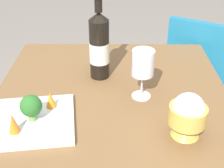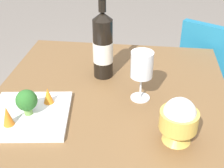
{
  "view_description": "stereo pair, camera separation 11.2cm",
  "coord_description": "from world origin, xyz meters",
  "px_view_note": "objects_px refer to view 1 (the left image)",
  "views": [
    {
      "loc": [
        -0.96,
        -0.01,
        1.37
      ],
      "look_at": [
        0.0,
        0.0,
        0.78
      ],
      "focal_mm": 49.91,
      "sensor_mm": 36.0,
      "label": 1
    },
    {
      "loc": [
        -0.95,
        -0.12,
        1.37
      ],
      "look_at": [
        0.0,
        0.0,
        0.78
      ],
      "focal_mm": 49.91,
      "sensor_mm": 36.0,
      "label": 2
    }
  ],
  "objects_px": {
    "chair_by_wall": "(205,76)",
    "rice_bowl": "(188,115)",
    "serving_plate": "(34,121)",
    "wine_glass": "(143,64)",
    "wine_bottle": "(99,46)",
    "carrot_garnish_right": "(51,100)",
    "carrot_garnish_left": "(13,123)",
    "broccoli_floret": "(31,106)"
  },
  "relations": [
    {
      "from": "carrot_garnish_left",
      "to": "broccoli_floret",
      "type": "bearing_deg",
      "value": -33.38
    },
    {
      "from": "wine_bottle",
      "to": "wine_glass",
      "type": "distance_m",
      "value": 0.21
    },
    {
      "from": "rice_bowl",
      "to": "carrot_garnish_left",
      "type": "xyz_separation_m",
      "value": [
        -0.01,
        0.5,
        -0.03
      ]
    },
    {
      "from": "serving_plate",
      "to": "carrot_garnish_right",
      "type": "bearing_deg",
      "value": -34.7
    },
    {
      "from": "chair_by_wall",
      "to": "rice_bowl",
      "type": "relative_size",
      "value": 6.0
    },
    {
      "from": "wine_glass",
      "to": "serving_plate",
      "type": "relative_size",
      "value": 0.64
    },
    {
      "from": "chair_by_wall",
      "to": "rice_bowl",
      "type": "distance_m",
      "value": 0.86
    },
    {
      "from": "wine_glass",
      "to": "carrot_garnish_right",
      "type": "relative_size",
      "value": 3.2
    },
    {
      "from": "rice_bowl",
      "to": "serving_plate",
      "type": "bearing_deg",
      "value": 83.48
    },
    {
      "from": "wine_bottle",
      "to": "carrot_garnish_right",
      "type": "xyz_separation_m",
      "value": [
        -0.23,
        0.15,
        -0.09
      ]
    },
    {
      "from": "chair_by_wall",
      "to": "carrot_garnish_left",
      "type": "xyz_separation_m",
      "value": [
        -0.76,
        0.79,
        0.27
      ]
    },
    {
      "from": "serving_plate",
      "to": "carrot_garnish_right",
      "type": "distance_m",
      "value": 0.09
    },
    {
      "from": "chair_by_wall",
      "to": "wine_glass",
      "type": "relative_size",
      "value": 4.75
    },
    {
      "from": "carrot_garnish_right",
      "to": "rice_bowl",
      "type": "bearing_deg",
      "value": -105.74
    },
    {
      "from": "chair_by_wall",
      "to": "wine_bottle",
      "type": "distance_m",
      "value": 0.77
    },
    {
      "from": "wine_glass",
      "to": "carrot_garnish_right",
      "type": "bearing_deg",
      "value": 106.38
    },
    {
      "from": "carrot_garnish_left",
      "to": "carrot_garnish_right",
      "type": "height_order",
      "value": "carrot_garnish_left"
    },
    {
      "from": "chair_by_wall",
      "to": "carrot_garnish_left",
      "type": "relative_size",
      "value": 13.06
    },
    {
      "from": "chair_by_wall",
      "to": "serving_plate",
      "type": "bearing_deg",
      "value": -106.75
    },
    {
      "from": "serving_plate",
      "to": "carrot_garnish_left",
      "type": "height_order",
      "value": "carrot_garnish_left"
    },
    {
      "from": "carrot_garnish_left",
      "to": "wine_bottle",
      "type": "bearing_deg",
      "value": -32.79
    },
    {
      "from": "broccoli_floret",
      "to": "carrot_garnish_left",
      "type": "xyz_separation_m",
      "value": [
        -0.06,
        0.04,
        -0.02
      ]
    },
    {
      "from": "serving_plate",
      "to": "broccoli_floret",
      "type": "height_order",
      "value": "broccoli_floret"
    },
    {
      "from": "broccoli_floret",
      "to": "carrot_garnish_right",
      "type": "distance_m",
      "value": 0.09
    },
    {
      "from": "carrot_garnish_left",
      "to": "carrot_garnish_right",
      "type": "relative_size",
      "value": 1.16
    },
    {
      "from": "chair_by_wall",
      "to": "serving_plate",
      "type": "relative_size",
      "value": 3.02
    },
    {
      "from": "wine_bottle",
      "to": "broccoli_floret",
      "type": "height_order",
      "value": "wine_bottle"
    },
    {
      "from": "serving_plate",
      "to": "carrot_garnish_left",
      "type": "bearing_deg",
      "value": 148.39
    },
    {
      "from": "wine_glass",
      "to": "rice_bowl",
      "type": "height_order",
      "value": "wine_glass"
    },
    {
      "from": "broccoli_floret",
      "to": "chair_by_wall",
      "type": "bearing_deg",
      "value": -46.68
    },
    {
      "from": "chair_by_wall",
      "to": "serving_plate",
      "type": "xyz_separation_m",
      "value": [
        -0.7,
        0.75,
        0.23
      ]
    },
    {
      "from": "carrot_garnish_right",
      "to": "carrot_garnish_left",
      "type": "bearing_deg",
      "value": 146.82
    },
    {
      "from": "wine_bottle",
      "to": "rice_bowl",
      "type": "relative_size",
      "value": 2.33
    },
    {
      "from": "chair_by_wall",
      "to": "serving_plate",
      "type": "height_order",
      "value": "chair_by_wall"
    },
    {
      "from": "wine_bottle",
      "to": "wine_glass",
      "type": "relative_size",
      "value": 1.85
    },
    {
      "from": "wine_glass",
      "to": "carrot_garnish_right",
      "type": "height_order",
      "value": "wine_glass"
    },
    {
      "from": "rice_bowl",
      "to": "carrot_garnish_right",
      "type": "height_order",
      "value": "rice_bowl"
    },
    {
      "from": "broccoli_floret",
      "to": "carrot_garnish_right",
      "type": "xyz_separation_m",
      "value": [
        0.07,
        -0.05,
        -0.02
      ]
    },
    {
      "from": "chair_by_wall",
      "to": "serving_plate",
      "type": "distance_m",
      "value": 1.05
    },
    {
      "from": "chair_by_wall",
      "to": "wine_bottle",
      "type": "bearing_deg",
      "value": -113.96
    },
    {
      "from": "serving_plate",
      "to": "wine_glass",
      "type": "bearing_deg",
      "value": -66.12
    },
    {
      "from": "carrot_garnish_right",
      "to": "wine_bottle",
      "type": "bearing_deg",
      "value": -32.57
    }
  ]
}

